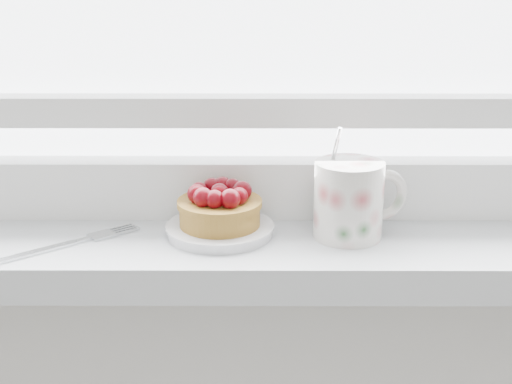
{
  "coord_description": "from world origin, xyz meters",
  "views": [
    {
      "loc": [
        -0.0,
        1.14,
        1.24
      ],
      "look_at": [
        -0.01,
        1.88,
        1.0
      ],
      "focal_mm": 50.0,
      "sensor_mm": 36.0,
      "label": 1
    }
  ],
  "objects_px": {
    "floral_mug": "(351,198)",
    "fork": "(63,245)",
    "raspberry_tart": "(220,206)",
    "saucer": "(220,230)"
  },
  "relations": [
    {
      "from": "saucer",
      "to": "fork",
      "type": "relative_size",
      "value": 0.82
    },
    {
      "from": "raspberry_tart",
      "to": "fork",
      "type": "xyz_separation_m",
      "value": [
        -0.17,
        -0.04,
        -0.03
      ]
    },
    {
      "from": "raspberry_tart",
      "to": "fork",
      "type": "distance_m",
      "value": 0.18
    },
    {
      "from": "floral_mug",
      "to": "fork",
      "type": "bearing_deg",
      "value": -174.25
    },
    {
      "from": "saucer",
      "to": "floral_mug",
      "type": "xyz_separation_m",
      "value": [
        0.15,
        -0.0,
        0.04
      ]
    },
    {
      "from": "saucer",
      "to": "raspberry_tart",
      "type": "height_order",
      "value": "raspberry_tart"
    },
    {
      "from": "floral_mug",
      "to": "saucer",
      "type": "bearing_deg",
      "value": 178.39
    },
    {
      "from": "raspberry_tart",
      "to": "fork",
      "type": "height_order",
      "value": "raspberry_tart"
    },
    {
      "from": "raspberry_tart",
      "to": "floral_mug",
      "type": "distance_m",
      "value": 0.15
    },
    {
      "from": "saucer",
      "to": "floral_mug",
      "type": "relative_size",
      "value": 0.98
    }
  ]
}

